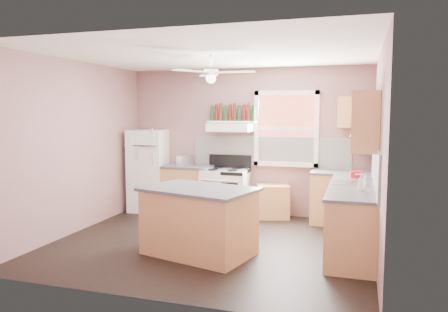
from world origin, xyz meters
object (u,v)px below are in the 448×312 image
(refrigerator, at_px, (148,170))
(cart, at_px, (273,203))
(stove, at_px, (225,193))
(island, at_px, (199,223))
(toaster, at_px, (185,161))

(refrigerator, relative_size, cart, 2.77)
(stove, xyz_separation_m, island, (0.30, -2.15, 0.00))
(toaster, relative_size, cart, 0.50)
(toaster, height_order, cart, toaster)
(island, bearing_deg, toaster, 131.43)
(toaster, xyz_separation_m, island, (1.10, -2.18, -0.56))
(toaster, xyz_separation_m, cart, (1.67, 0.07, -0.71))
(toaster, relative_size, island, 0.21)
(refrigerator, relative_size, toaster, 5.56)
(stove, bearing_deg, refrigerator, 177.63)
(refrigerator, xyz_separation_m, cart, (2.42, 0.09, -0.50))
(cart, xyz_separation_m, island, (-0.57, -2.25, 0.15))
(stove, bearing_deg, island, -84.08)
(refrigerator, bearing_deg, toaster, -5.71)
(toaster, bearing_deg, stove, 15.98)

